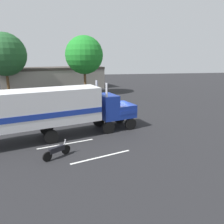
{
  "coord_description": "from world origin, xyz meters",
  "views": [
    {
      "loc": [
        -3.55,
        -19.07,
        6.66
      ],
      "look_at": [
        -0.26,
        -0.45,
        1.6
      ],
      "focal_mm": 33.5,
      "sensor_mm": 36.0,
      "label": 1
    }
  ],
  "objects": [
    {
      "name": "parked_car",
      "position": [
        -5.26,
        6.9,
        0.81
      ],
      "size": [
        4.75,
        3.41,
        1.57
      ],
      "color": "maroon",
      "rests_on": "ground_plane"
    },
    {
      "name": "building_backdrop",
      "position": [
        -7.66,
        25.25,
        2.46
      ],
      "size": [
        20.76,
        11.52,
        4.51
      ],
      "color": "#9E938C",
      "rests_on": "ground_plane"
    },
    {
      "name": "person_bystander",
      "position": [
        -4.77,
        1.39,
        0.89
      ],
      "size": [
        0.34,
        0.46,
        1.63
      ],
      "color": "black",
      "rests_on": "ground_plane"
    },
    {
      "name": "ground_plane",
      "position": [
        0.0,
        0.0,
        0.0
      ],
      "size": [
        120.0,
        120.0,
        0.0
      ],
      "primitive_type": "plane",
      "color": "#232326"
    },
    {
      "name": "tree_center",
      "position": [
        -14.72,
        18.76,
        6.94
      ],
      "size": [
        7.0,
        7.0,
        10.45
      ],
      "color": "brown",
      "rests_on": "ground_plane"
    },
    {
      "name": "lane_stripe_near",
      "position": [
        -4.46,
        -3.5,
        0.01
      ],
      "size": [
        4.28,
        1.34,
        0.01
      ],
      "primitive_type": "cube",
      "rotation": [
        0.0,
        0.0,
        0.27
      ],
      "color": "silver",
      "rests_on": "ground_plane"
    },
    {
      "name": "motorcycle",
      "position": [
        -4.96,
        -5.69,
        0.48
      ],
      "size": [
        1.75,
        1.34,
        1.12
      ],
      "color": "black",
      "rests_on": "ground_plane"
    },
    {
      "name": "tree_left",
      "position": [
        -1.79,
        18.17,
        6.84
      ],
      "size": [
        6.47,
        6.47,
        10.09
      ],
      "color": "brown",
      "rests_on": "ground_plane"
    },
    {
      "name": "semi_truck",
      "position": [
        -5.77,
        -2.09,
        2.52
      ],
      "size": [
        14.27,
        6.52,
        4.5
      ],
      "color": "#193399",
      "rests_on": "ground_plane"
    },
    {
      "name": "lane_stripe_mid",
      "position": [
        -2.0,
        -6.15,
        0.01
      ],
      "size": [
        4.24,
        1.48,
        0.01
      ],
      "primitive_type": "cube",
      "rotation": [
        0.0,
        0.0,
        0.31
      ],
      "color": "silver",
      "rests_on": "ground_plane"
    }
  ]
}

